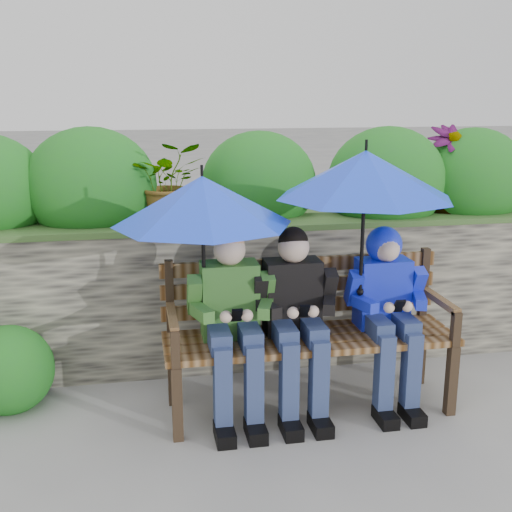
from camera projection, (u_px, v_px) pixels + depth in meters
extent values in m
plane|color=slate|center=(259.00, 410.00, 3.92)|extent=(60.00, 60.00, 0.00)
cube|color=#393734|center=(239.00, 295.00, 4.51)|extent=(8.00, 0.40, 1.00)
cube|color=#2B5423|center=(239.00, 224.00, 4.39)|extent=(8.00, 0.42, 0.04)
cube|color=#2B5423|center=(218.00, 256.00, 5.66)|extent=(8.00, 2.00, 0.96)
ellipsoid|color=#206821|center=(91.00, 186.00, 4.37)|extent=(0.89, 0.71, 0.80)
ellipsoid|color=#206821|center=(259.00, 183.00, 4.62)|extent=(0.83, 0.67, 0.75)
ellipsoid|color=#206821|center=(387.00, 181.00, 4.65)|extent=(0.87, 0.70, 0.79)
ellipsoid|color=#206821|center=(472.00, 179.00, 4.80)|extent=(0.85, 0.68, 0.77)
sphere|color=#D391BC|center=(309.00, 199.00, 4.54)|extent=(0.14, 0.14, 0.14)
imported|color=#206821|center=(169.00, 182.00, 4.33)|extent=(0.49, 0.42, 0.54)
imported|color=#206821|center=(448.00, 169.00, 4.68)|extent=(0.35, 0.35, 0.63)
sphere|color=#206821|center=(8.00, 370.00, 3.93)|extent=(0.55, 0.55, 0.55)
cube|color=#302317|center=(177.00, 404.00, 3.54)|extent=(0.06, 0.06, 0.44)
cube|color=#302317|center=(173.00, 371.00, 3.95)|extent=(0.06, 0.06, 0.44)
cube|color=#302317|center=(451.00, 381.00, 3.83)|extent=(0.06, 0.06, 0.44)
cube|color=#302317|center=(420.00, 352.00, 4.24)|extent=(0.06, 0.06, 0.44)
cube|color=#4F2F13|center=(319.00, 351.00, 3.65)|extent=(1.75, 0.10, 0.04)
cube|color=#4F2F13|center=(313.00, 343.00, 3.77)|extent=(1.75, 0.10, 0.04)
cube|color=#4F2F13|center=(308.00, 335.00, 3.89)|extent=(1.75, 0.10, 0.04)
cube|color=#4F2F13|center=(302.00, 328.00, 4.01)|extent=(1.75, 0.10, 0.04)
cube|color=#302317|center=(170.00, 299.00, 3.86)|extent=(0.05, 0.05, 0.49)
cube|color=#4F2F13|center=(172.00, 317.00, 3.64)|extent=(0.05, 0.45, 0.04)
cube|color=#302317|center=(175.00, 349.00, 3.46)|extent=(0.05, 0.05, 0.21)
cube|color=#302317|center=(423.00, 285.00, 4.15)|extent=(0.05, 0.05, 0.49)
cube|color=#4F2F13|center=(440.00, 300.00, 3.93)|extent=(0.05, 0.45, 0.04)
cube|color=#302317|center=(456.00, 329.00, 3.74)|extent=(0.05, 0.05, 0.21)
cube|color=#4F2F13|center=(301.00, 306.00, 4.03)|extent=(1.75, 0.03, 0.09)
cube|color=#4F2F13|center=(301.00, 285.00, 4.00)|extent=(1.75, 0.03, 0.09)
cube|color=#4F2F13|center=(301.00, 264.00, 3.97)|extent=(1.75, 0.03, 0.09)
cube|color=#335E25|center=(230.00, 300.00, 3.78)|extent=(0.33, 0.20, 0.45)
sphere|color=beige|center=(229.00, 249.00, 3.68)|extent=(0.19, 0.19, 0.19)
sphere|color=tan|center=(229.00, 244.00, 3.69)|extent=(0.18, 0.18, 0.18)
cube|color=navy|center=(218.00, 337.00, 3.66)|extent=(0.12, 0.31, 0.12)
cube|color=navy|center=(223.00, 392.00, 3.57)|extent=(0.10, 0.11, 0.53)
cube|color=black|center=(225.00, 434.00, 3.57)|extent=(0.11, 0.22, 0.08)
cube|color=navy|center=(249.00, 335.00, 3.69)|extent=(0.12, 0.31, 0.12)
cube|color=navy|center=(254.00, 389.00, 3.61)|extent=(0.10, 0.11, 0.53)
cube|color=black|center=(256.00, 431.00, 3.61)|extent=(0.11, 0.22, 0.08)
cube|color=#335E25|center=(194.00, 295.00, 3.68)|extent=(0.08, 0.18, 0.25)
cube|color=#335E25|center=(202.00, 313.00, 3.58)|extent=(0.13, 0.21, 0.07)
sphere|color=beige|center=(226.00, 317.00, 3.52)|extent=(0.07, 0.07, 0.07)
cube|color=#335E25|center=(266.00, 291.00, 3.76)|extent=(0.08, 0.18, 0.25)
cube|color=#335E25|center=(266.00, 309.00, 3.65)|extent=(0.13, 0.21, 0.07)
sphere|color=beige|center=(247.00, 316.00, 3.54)|extent=(0.07, 0.07, 0.07)
cube|color=black|center=(237.00, 315.00, 3.52)|extent=(0.06, 0.07, 0.09)
cube|color=black|center=(292.00, 296.00, 3.85)|extent=(0.33, 0.19, 0.45)
sphere|color=beige|center=(294.00, 247.00, 3.75)|extent=(0.19, 0.19, 0.19)
sphere|color=black|center=(293.00, 241.00, 3.75)|extent=(0.18, 0.18, 0.18)
cube|color=navy|center=(283.00, 332.00, 3.73)|extent=(0.12, 0.31, 0.12)
cube|color=navy|center=(289.00, 386.00, 3.64)|extent=(0.10, 0.11, 0.53)
cube|color=black|center=(291.00, 427.00, 3.64)|extent=(0.11, 0.21, 0.08)
cube|color=navy|center=(312.00, 330.00, 3.76)|extent=(0.12, 0.31, 0.12)
cube|color=navy|center=(319.00, 384.00, 3.67)|extent=(0.10, 0.11, 0.53)
cube|color=black|center=(321.00, 425.00, 3.68)|extent=(0.11, 0.21, 0.08)
cube|color=black|center=(259.00, 291.00, 3.75)|extent=(0.08, 0.18, 0.25)
cube|color=black|center=(269.00, 309.00, 3.65)|extent=(0.13, 0.21, 0.07)
sphere|color=beige|center=(293.00, 313.00, 3.59)|extent=(0.07, 0.07, 0.07)
cube|color=black|center=(328.00, 287.00, 3.82)|extent=(0.08, 0.18, 0.25)
cube|color=black|center=(329.00, 305.00, 3.72)|extent=(0.13, 0.21, 0.07)
sphere|color=beige|center=(313.00, 311.00, 3.61)|extent=(0.07, 0.07, 0.07)
cube|color=black|center=(304.00, 311.00, 3.59)|extent=(0.06, 0.07, 0.09)
cube|color=#151FD6|center=(382.00, 293.00, 3.95)|extent=(0.32, 0.19, 0.43)
sphere|color=beige|center=(386.00, 247.00, 3.86)|extent=(0.18, 0.18, 0.18)
sphere|color=#151FD6|center=(384.00, 244.00, 3.89)|extent=(0.22, 0.22, 0.22)
sphere|color=beige|center=(388.00, 250.00, 3.82)|extent=(0.13, 0.13, 0.13)
cube|color=navy|center=(377.00, 326.00, 3.83)|extent=(0.11, 0.30, 0.11)
cube|color=navy|center=(384.00, 377.00, 3.76)|extent=(0.09, 0.10, 0.53)
cube|color=black|center=(385.00, 417.00, 3.76)|extent=(0.10, 0.20, 0.07)
cube|color=navy|center=(403.00, 324.00, 3.86)|extent=(0.11, 0.30, 0.11)
cube|color=navy|center=(411.00, 375.00, 3.79)|extent=(0.09, 0.10, 0.53)
cube|color=black|center=(412.00, 415.00, 3.79)|extent=(0.10, 0.20, 0.07)
cube|color=#151FD6|center=(354.00, 288.00, 3.86)|extent=(0.07, 0.17, 0.24)
cube|color=#151FD6|center=(365.00, 304.00, 3.76)|extent=(0.12, 0.20, 0.07)
sphere|color=beige|center=(389.00, 308.00, 3.71)|extent=(0.07, 0.07, 0.07)
cube|color=#151FD6|center=(416.00, 284.00, 3.93)|extent=(0.07, 0.17, 0.24)
cube|color=#151FD6|center=(420.00, 301.00, 3.83)|extent=(0.12, 0.20, 0.07)
sphere|color=beige|center=(407.00, 306.00, 3.73)|extent=(0.07, 0.07, 0.07)
cube|color=black|center=(399.00, 306.00, 3.70)|extent=(0.06, 0.07, 0.09)
cone|color=#173FF1|center=(202.00, 200.00, 3.54)|extent=(1.01, 1.01, 0.27)
cylinder|color=black|center=(202.00, 170.00, 3.49)|extent=(0.02, 0.02, 0.06)
cylinder|color=black|center=(203.00, 252.00, 3.61)|extent=(0.02, 0.02, 0.59)
sphere|color=black|center=(205.00, 302.00, 3.68)|extent=(0.04, 0.04, 0.04)
cone|color=#173FF1|center=(365.00, 174.00, 3.64)|extent=(1.04, 1.04, 0.27)
cylinder|color=black|center=(366.00, 145.00, 3.60)|extent=(0.02, 0.02, 0.06)
cylinder|color=black|center=(363.00, 234.00, 3.73)|extent=(0.02, 0.02, 0.70)
sphere|color=black|center=(360.00, 292.00, 3.81)|extent=(0.04, 0.04, 0.04)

